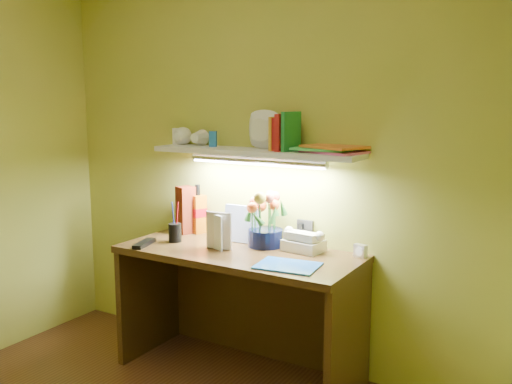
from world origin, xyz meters
TOP-DOWN VIEW (x-y plane):
  - desk at (0.00, 1.20)m, footprint 1.40×0.60m
  - flower_bouquet at (0.08, 1.36)m, footprint 0.26×0.26m
  - telephone at (0.32, 1.38)m, footprint 0.23×0.18m
  - desk_clock at (0.65, 1.43)m, footprint 0.08×0.05m
  - whisky_bottle at (-0.46, 1.44)m, footprint 0.11×0.11m
  - whisky_box at (-0.52, 1.39)m, footprint 0.13×0.13m
  - pen_cup at (-0.44, 1.17)m, footprint 0.10×0.10m
  - art_card at (-0.09, 1.38)m, footprint 0.22×0.05m
  - tv_remote at (-0.54, 1.01)m, footprint 0.11×0.21m
  - blue_folder at (0.39, 1.07)m, footprint 0.34×0.27m
  - desk_book_a at (-0.20, 1.16)m, footprint 0.16×0.03m
  - desk_book_b at (-0.21, 1.20)m, footprint 0.14×0.08m
  - wall_shelf at (0.04, 1.38)m, footprint 1.32×0.33m

SIDE VIEW (x-z plane):
  - desk at x=0.00m, z-range 0.00..0.75m
  - blue_folder at x=0.39m, z-range 0.75..0.76m
  - tv_remote at x=-0.54m, z-range 0.75..0.77m
  - desk_clock at x=0.65m, z-range 0.75..0.82m
  - telephone at x=0.32m, z-range 0.75..0.88m
  - pen_cup at x=-0.44m, z-range 0.75..0.94m
  - desk_book_b at x=-0.21m, z-range 0.75..0.96m
  - desk_book_a at x=-0.20m, z-range 0.75..0.97m
  - art_card at x=-0.09m, z-range 0.75..0.97m
  - whisky_box at x=-0.52m, z-range 0.75..1.05m
  - whisky_bottle at x=-0.46m, z-range 0.75..1.06m
  - flower_bouquet at x=0.08m, z-range 0.75..1.11m
  - wall_shelf at x=0.04m, z-range 1.21..1.46m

